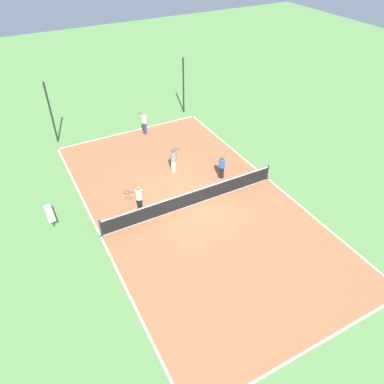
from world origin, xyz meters
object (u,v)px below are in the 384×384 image
object	(u,v)px
player_baseline_gray	(173,158)
tennis_ball_far_baseline	(240,193)
fence_post_back_right	(183,86)
player_far_white	(139,197)
fence_post_back_left	(51,113)
bench	(50,214)
tennis_ball_right_alley	(177,122)
player_near_blue	(222,166)
player_near_white	(144,121)
tennis_net	(192,198)
tennis_ball_midcourt	(201,185)

from	to	relation	value
player_baseline_gray	tennis_ball_far_baseline	world-z (taller)	player_baseline_gray
tennis_ball_far_baseline	fence_post_back_right	bearing A→B (deg)	79.32
player_far_white	fence_post_back_left	bearing A→B (deg)	-51.23
bench	tennis_ball_right_alley	world-z (taller)	bench
player_baseline_gray	player_near_blue	xyz separation A→B (m)	(2.22, -1.95, -0.09)
player_near_white	tennis_net	bearing A→B (deg)	173.87
fence_post_back_right	player_baseline_gray	bearing A→B (deg)	-121.43
tennis_net	player_near_white	world-z (taller)	player_near_white
player_near_white	player_far_white	bearing A→B (deg)	155.02
player_near_white	tennis_ball_midcourt	size ratio (longest dim) A/B	25.74
player_baseline_gray	player_near_blue	distance (m)	2.96
player_near_blue	tennis_ball_far_baseline	distance (m)	2.05
tennis_net	player_near_blue	xyz separation A→B (m)	(2.78, 1.44, 0.36)
player_near_white	tennis_ball_midcourt	xyz separation A→B (m)	(0.42, -7.38, -0.98)
tennis_net	tennis_ball_midcourt	size ratio (longest dim) A/B	150.91
tennis_net	tennis_ball_midcourt	bearing A→B (deg)	45.71
bench	fence_post_back_right	bearing A→B (deg)	-55.93
tennis_ball_right_alley	player_near_white	bearing A→B (deg)	-170.86
fence_post_back_left	bench	bearing A→B (deg)	-104.66
bench	fence_post_back_left	distance (m)	8.57
player_near_blue	fence_post_back_right	world-z (taller)	fence_post_back_right
fence_post_back_left	player_far_white	bearing A→B (deg)	-77.00
player_near_white	fence_post_back_right	size ratio (longest dim) A/B	0.41
player_far_white	tennis_ball_far_baseline	xyz separation A→B (m)	(5.56, -1.30, -0.93)
tennis_net	fence_post_back_right	distance (m)	11.78
player_near_white	tennis_ball_far_baseline	bearing A→B (deg)	-168.08
tennis_ball_right_alley	fence_post_back_left	bearing A→B (deg)	170.35
tennis_net	tennis_ball_right_alley	size ratio (longest dim) A/B	150.91
player_near_white	tennis_ball_far_baseline	distance (m)	9.39
fence_post_back_left	fence_post_back_right	bearing A→B (deg)	0.00
player_far_white	tennis_ball_midcourt	bearing A→B (deg)	-147.98
player_near_blue	tennis_ball_midcourt	xyz separation A→B (m)	(-1.51, -0.15, -0.82)
tennis_ball_midcourt	fence_post_back_left	xyz separation A→B (m)	(-6.20, 9.27, 2.08)
player_far_white	tennis_ball_far_baseline	distance (m)	5.79
fence_post_back_left	player_near_white	bearing A→B (deg)	-18.15
player_near_white	player_far_white	distance (m)	8.58
player_far_white	fence_post_back_right	bearing A→B (deg)	-102.43
tennis_net	fence_post_back_right	xyz separation A→B (m)	(4.94, 10.57, 1.62)
player_far_white	bench	bearing A→B (deg)	5.78
tennis_ball_midcourt	tennis_ball_far_baseline	distance (m)	2.36
player_far_white	tennis_ball_right_alley	world-z (taller)	player_far_white
tennis_ball_midcourt	tennis_ball_far_baseline	size ratio (longest dim) A/B	1.00
player_baseline_gray	tennis_ball_far_baseline	size ratio (longest dim) A/B	24.15
player_near_white	fence_post_back_left	bearing A→B (deg)	71.27
tennis_ball_right_alley	player_far_white	bearing A→B (deg)	-127.36
tennis_ball_far_baseline	tennis_ball_right_alley	world-z (taller)	same
player_near_white	tennis_ball_midcourt	distance (m)	7.45
tennis_ball_right_alley	fence_post_back_right	world-z (taller)	fence_post_back_right
player_far_white	fence_post_back_left	world-z (taller)	fence_post_back_left
player_near_white	fence_post_back_right	world-z (taller)	fence_post_back_right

